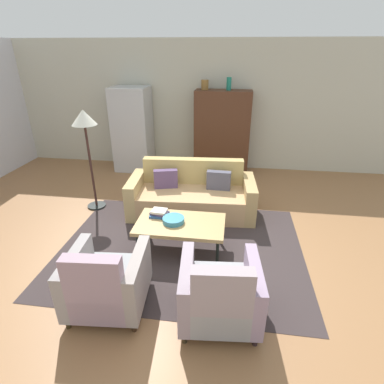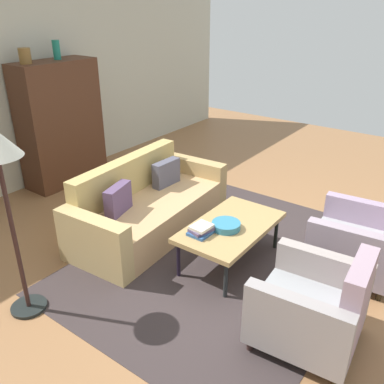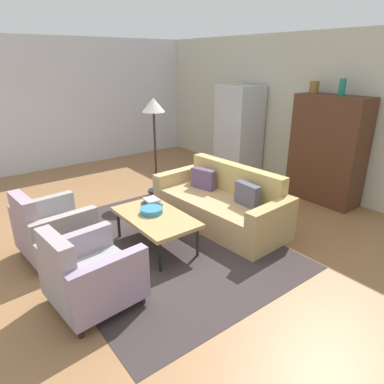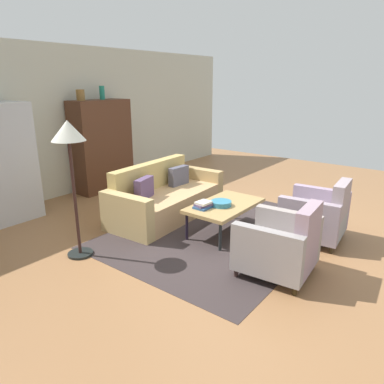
{
  "view_description": "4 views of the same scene",
  "coord_description": "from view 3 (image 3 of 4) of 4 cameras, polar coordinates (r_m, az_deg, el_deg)",
  "views": [
    {
      "loc": [
        0.53,
        -3.37,
        2.59
      ],
      "look_at": [
        -0.01,
        0.54,
        0.73
      ],
      "focal_mm": 28.49,
      "sensor_mm": 36.0,
      "label": 1
    },
    {
      "loc": [
        -3.37,
        -1.76,
        2.59
      ],
      "look_at": [
        -0.03,
        0.69,
        0.64
      ],
      "focal_mm": 38.74,
      "sensor_mm": 36.0,
      "label": 2
    },
    {
      "loc": [
        3.39,
        -1.96,
        2.35
      ],
      "look_at": [
        0.1,
        0.56,
        0.74
      ],
      "focal_mm": 32.3,
      "sensor_mm": 36.0,
      "label": 3
    },
    {
      "loc": [
        -4.28,
        -2.48,
        2.16
      ],
      "look_at": [
        -0.31,
        0.58,
        0.59
      ],
      "focal_mm": 33.45,
      "sensor_mm": 36.0,
      "label": 4
    }
  ],
  "objects": [
    {
      "name": "cabinet",
      "position": [
        6.31,
        21.46,
        6.45
      ],
      "size": [
        1.2,
        0.51,
        1.8
      ],
      "color": "#4E2C1C",
      "rests_on": "ground"
    },
    {
      "name": "area_rug",
      "position": [
        4.73,
        -5.34,
        -8.6
      ],
      "size": [
        3.4,
        2.6,
        0.01
      ],
      "primitive_type": "cube",
      "color": "#372E2E",
      "rests_on": "ground"
    },
    {
      "name": "couch",
      "position": [
        5.23,
        5.07,
        -2.09
      ],
      "size": [
        2.15,
        1.03,
        0.86
      ],
      "rotation": [
        0.0,
        0.0,
        3.21
      ],
      "color": "tan",
      "rests_on": "ground"
    },
    {
      "name": "refrigerator",
      "position": [
        7.43,
        7.72,
        9.96
      ],
      "size": [
        0.8,
        0.73,
        1.85
      ],
      "color": "#B7BABF",
      "rests_on": "ground"
    },
    {
      "name": "armchair_right",
      "position": [
        3.65,
        -16.89,
        -13.19
      ],
      "size": [
        0.87,
        0.87,
        0.88
      ],
      "rotation": [
        0.0,
        0.0,
        0.09
      ],
      "color": "#3A1E15",
      "rests_on": "ground"
    },
    {
      "name": "book_stack",
      "position": [
        4.81,
        -6.67,
        -1.65
      ],
      "size": [
        0.26,
        0.21,
        0.09
      ],
      "color": "#2C5389",
      "rests_on": "coffee_table"
    },
    {
      "name": "fruit_bowl",
      "position": [
        4.56,
        -6.71,
        -3.06
      ],
      "size": [
        0.29,
        0.29,
        0.07
      ],
      "primitive_type": "cylinder",
      "color": "teal",
      "rests_on": "coffee_table"
    },
    {
      "name": "ground_plane",
      "position": [
        4.57,
        -6.48,
        -9.9
      ],
      "size": [
        11.02,
        11.02,
        0.0
      ],
      "primitive_type": "plane",
      "color": "#966741"
    },
    {
      "name": "armchair_left",
      "position": [
        4.66,
        -22.36,
        -6.01
      ],
      "size": [
        0.86,
        0.86,
        0.88
      ],
      "rotation": [
        0.0,
        0.0,
        0.08
      ],
      "color": "#332220",
      "rests_on": "ground"
    },
    {
      "name": "coffee_table",
      "position": [
        4.52,
        -6.05,
        -4.3
      ],
      "size": [
        1.2,
        0.7,
        0.45
      ],
      "color": "black",
      "rests_on": "ground"
    },
    {
      "name": "floor_lamp",
      "position": [
        6.2,
        -6.34,
        12.68
      ],
      "size": [
        0.4,
        0.4,
        1.72
      ],
      "color": "black",
      "rests_on": "ground"
    },
    {
      "name": "wall_back",
      "position": [
        6.64,
        21.68,
        11.53
      ],
      "size": [
        9.19,
        0.12,
        2.8
      ],
      "primitive_type": "cube",
      "color": "beige",
      "rests_on": "ground"
    },
    {
      "name": "vase_tall",
      "position": [
        6.36,
        19.53,
        16.0
      ],
      "size": [
        0.16,
        0.16,
        0.2
      ],
      "primitive_type": "cylinder",
      "color": "brown",
      "rests_on": "cabinet"
    },
    {
      "name": "vase_round",
      "position": [
        6.1,
        23.58,
        15.59
      ],
      "size": [
        0.1,
        0.1,
        0.26
      ],
      "primitive_type": "cylinder",
      "color": "#1C7762",
      "rests_on": "cabinet"
    },
    {
      "name": "wall_left",
      "position": [
        8.27,
        -24.18,
        12.83
      ],
      "size": [
        0.12,
        7.34,
        2.8
      ],
      "primitive_type": "cube",
      "color": "silver",
      "rests_on": "ground"
    }
  ]
}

